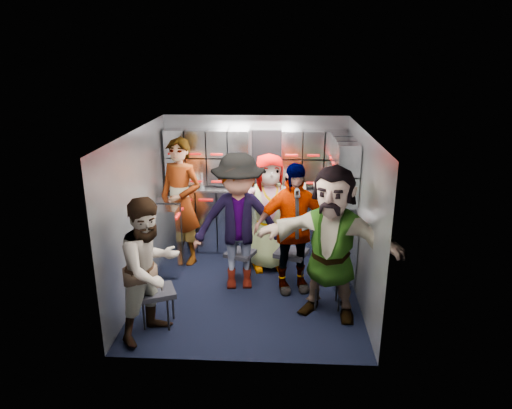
{
  "coord_description": "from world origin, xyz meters",
  "views": [
    {
      "loc": [
        0.38,
        -5.39,
        2.99
      ],
      "look_at": [
        0.07,
        0.35,
        1.07
      ],
      "focal_mm": 32.0,
      "sensor_mm": 36.0,
      "label": 1
    }
  ],
  "objects_px": {
    "attendant_arc_c": "(269,212)",
    "attendant_arc_e": "(331,244)",
    "jump_seat_center": "(269,235)",
    "jump_seat_mid_left": "(240,255)",
    "attendant_arc_b": "(239,222)",
    "attendant_standing": "(181,202)",
    "jump_seat_near_right": "(327,277)",
    "jump_seat_mid_right": "(291,255)",
    "attendant_arc_a": "(150,269)",
    "attendant_arc_d": "(292,229)",
    "jump_seat_near_left": "(157,294)"
  },
  "relations": [
    {
      "from": "attendant_arc_b",
      "to": "attendant_arc_a",
      "type": "bearing_deg",
      "value": -132.1
    },
    {
      "from": "attendant_arc_b",
      "to": "attendant_standing",
      "type": "bearing_deg",
      "value": 135.38
    },
    {
      "from": "jump_seat_center",
      "to": "jump_seat_near_right",
      "type": "relative_size",
      "value": 0.97
    },
    {
      "from": "attendant_standing",
      "to": "attendant_arc_b",
      "type": "xyz_separation_m",
      "value": [
        0.91,
        -0.73,
        -0.02
      ]
    },
    {
      "from": "attendant_standing",
      "to": "attendant_arc_c",
      "type": "height_order",
      "value": "attendant_standing"
    },
    {
      "from": "attendant_arc_a",
      "to": "attendant_arc_e",
      "type": "relative_size",
      "value": 0.87
    },
    {
      "from": "jump_seat_mid_right",
      "to": "attendant_arc_b",
      "type": "bearing_deg",
      "value": -169.1
    },
    {
      "from": "attendant_arc_b",
      "to": "attendant_arc_d",
      "type": "relative_size",
      "value": 1.06
    },
    {
      "from": "jump_seat_near_left",
      "to": "attendant_arc_c",
      "type": "distance_m",
      "value": 2.04
    },
    {
      "from": "attendant_arc_a",
      "to": "attendant_arc_e",
      "type": "height_order",
      "value": "attendant_arc_e"
    },
    {
      "from": "jump_seat_mid_right",
      "to": "attendant_arc_e",
      "type": "distance_m",
      "value": 1.02
    },
    {
      "from": "attendant_arc_b",
      "to": "attendant_arc_d",
      "type": "distance_m",
      "value": 0.7
    },
    {
      "from": "jump_seat_mid_left",
      "to": "jump_seat_near_right",
      "type": "xyz_separation_m",
      "value": [
        1.12,
        -0.64,
        0.03
      ]
    },
    {
      "from": "jump_seat_near_right",
      "to": "attendant_arc_b",
      "type": "relative_size",
      "value": 0.27
    },
    {
      "from": "jump_seat_mid_left",
      "to": "attendant_arc_d",
      "type": "height_order",
      "value": "attendant_arc_d"
    },
    {
      "from": "jump_seat_near_right",
      "to": "attendant_arc_c",
      "type": "xyz_separation_m",
      "value": [
        -0.74,
        1.06,
        0.44
      ]
    },
    {
      "from": "attendant_arc_d",
      "to": "attendant_arc_e",
      "type": "distance_m",
      "value": 0.73
    },
    {
      "from": "attendant_arc_a",
      "to": "attendant_arc_e",
      "type": "bearing_deg",
      "value": -42.42
    },
    {
      "from": "jump_seat_mid_left",
      "to": "jump_seat_near_right",
      "type": "bearing_deg",
      "value": -29.74
    },
    {
      "from": "attendant_arc_c",
      "to": "jump_seat_mid_right",
      "type": "bearing_deg",
      "value": -66.3
    },
    {
      "from": "jump_seat_near_left",
      "to": "attendant_standing",
      "type": "height_order",
      "value": "attendant_standing"
    },
    {
      "from": "attendant_arc_c",
      "to": "jump_seat_near_right",
      "type": "bearing_deg",
      "value": -65.35
    },
    {
      "from": "attendant_arc_c",
      "to": "attendant_arc_e",
      "type": "bearing_deg",
      "value": -69.45
    },
    {
      "from": "jump_seat_center",
      "to": "attendant_arc_c",
      "type": "distance_m",
      "value": 0.46
    },
    {
      "from": "jump_seat_mid_left",
      "to": "attendant_arc_a",
      "type": "distance_m",
      "value": 1.63
    },
    {
      "from": "jump_seat_near_left",
      "to": "jump_seat_near_right",
      "type": "xyz_separation_m",
      "value": [
        1.96,
        0.51,
        0.0
      ]
    },
    {
      "from": "attendant_arc_b",
      "to": "jump_seat_mid_right",
      "type": "bearing_deg",
      "value": 5.13
    },
    {
      "from": "jump_seat_mid_left",
      "to": "jump_seat_mid_right",
      "type": "xyz_separation_m",
      "value": [
        0.69,
        -0.05,
        0.04
      ]
    },
    {
      "from": "jump_seat_mid_left",
      "to": "attendant_arc_b",
      "type": "relative_size",
      "value": 0.25
    },
    {
      "from": "attendant_arc_b",
      "to": "jump_seat_near_left",
      "type": "bearing_deg",
      "value": -136.86
    },
    {
      "from": "jump_seat_near_right",
      "to": "attendant_arc_e",
      "type": "bearing_deg",
      "value": -90.0
    },
    {
      "from": "jump_seat_near_left",
      "to": "attendant_arc_c",
      "type": "height_order",
      "value": "attendant_arc_c"
    },
    {
      "from": "jump_seat_mid_left",
      "to": "jump_seat_mid_right",
      "type": "bearing_deg",
      "value": -3.87
    },
    {
      "from": "jump_seat_mid_left",
      "to": "attendant_arc_c",
      "type": "height_order",
      "value": "attendant_arc_c"
    },
    {
      "from": "attendant_standing",
      "to": "attendant_arc_a",
      "type": "xyz_separation_m",
      "value": [
        0.07,
        -1.88,
        -0.13
      ]
    },
    {
      "from": "jump_seat_center",
      "to": "attendant_standing",
      "type": "relative_size",
      "value": 0.26
    },
    {
      "from": "jump_seat_mid_left",
      "to": "attendant_arc_d",
      "type": "bearing_deg",
      "value": -18.16
    },
    {
      "from": "attendant_arc_a",
      "to": "attendant_arc_b",
      "type": "xyz_separation_m",
      "value": [
        0.84,
        1.15,
        0.11
      ]
    },
    {
      "from": "jump_seat_near_right",
      "to": "attendant_arc_c",
      "type": "relative_size",
      "value": 0.29
    },
    {
      "from": "jump_seat_mid_left",
      "to": "attendant_arc_e",
      "type": "relative_size",
      "value": 0.25
    },
    {
      "from": "attendant_arc_b",
      "to": "attendant_arc_d",
      "type": "xyz_separation_m",
      "value": [
        0.69,
        -0.05,
        -0.05
      ]
    },
    {
      "from": "attendant_arc_a",
      "to": "attendant_arc_e",
      "type": "distance_m",
      "value": 2.03
    },
    {
      "from": "jump_seat_mid_left",
      "to": "attendant_arc_b",
      "type": "height_order",
      "value": "attendant_arc_b"
    },
    {
      "from": "jump_seat_center",
      "to": "attendant_standing",
      "type": "xyz_separation_m",
      "value": [
        -1.29,
        -0.05,
        0.51
      ]
    },
    {
      "from": "jump_seat_center",
      "to": "attendant_arc_c",
      "type": "height_order",
      "value": "attendant_arc_c"
    },
    {
      "from": "jump_seat_mid_left",
      "to": "attendant_arc_b",
      "type": "xyz_separation_m",
      "value": [
        0.0,
        -0.18,
        0.54
      ]
    },
    {
      "from": "jump_seat_near_left",
      "to": "jump_seat_near_right",
      "type": "relative_size",
      "value": 0.98
    },
    {
      "from": "attendant_arc_b",
      "to": "attendant_arc_c",
      "type": "distance_m",
      "value": 0.71
    },
    {
      "from": "jump_seat_near_right",
      "to": "attendant_arc_d",
      "type": "relative_size",
      "value": 0.29
    },
    {
      "from": "jump_seat_near_right",
      "to": "attendant_standing",
      "type": "distance_m",
      "value": 2.41
    }
  ]
}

